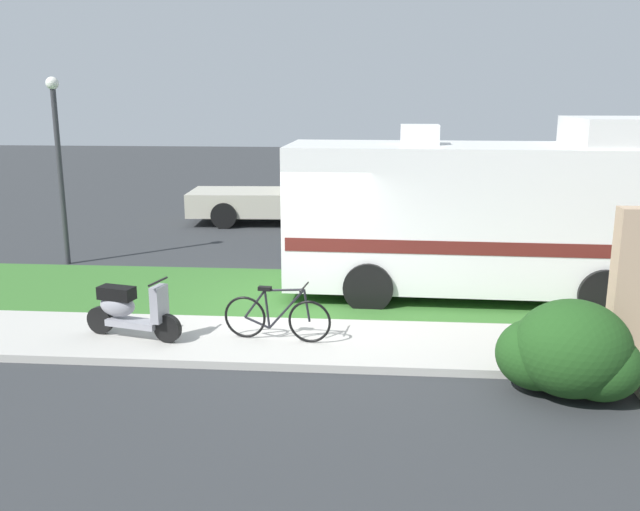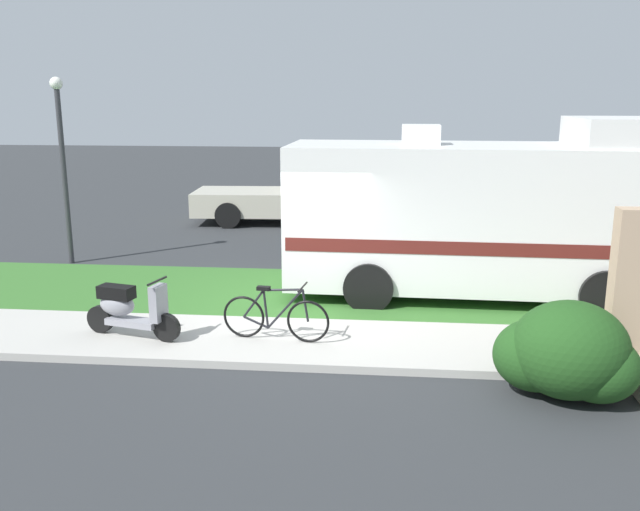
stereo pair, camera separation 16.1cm
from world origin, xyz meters
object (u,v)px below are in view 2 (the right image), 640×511
at_px(pickup_truck_far, 306,190).
at_px(bicycle, 276,316).
at_px(pickup_truck_near, 566,215).
at_px(street_lamp_post, 62,153).
at_px(motorhome_rv, 480,214).
at_px(scooter, 128,308).

bearing_deg(pickup_truck_far, bicycle, -85.96).
height_order(pickup_truck_near, street_lamp_post, street_lamp_post).
distance_m(pickup_truck_near, pickup_truck_far, 7.65).
xyz_separation_m(motorhome_rv, scooter, (-5.72, -3.04, -1.05)).
relative_size(motorhome_rv, pickup_truck_far, 1.26).
height_order(scooter, street_lamp_post, street_lamp_post).
relative_size(bicycle, pickup_truck_far, 0.30).
distance_m(motorhome_rv, scooter, 6.56).
bearing_deg(pickup_truck_near, bicycle, -131.10).
bearing_deg(scooter, bicycle, 1.75).
height_order(bicycle, street_lamp_post, street_lamp_post).
bearing_deg(street_lamp_post, scooter, -56.29).
bearing_deg(pickup_truck_near, scooter, -140.03).
relative_size(scooter, street_lamp_post, 0.39).
height_order(motorhome_rv, bicycle, motorhome_rv).
bearing_deg(motorhome_rv, scooter, -151.99).
distance_m(motorhome_rv, street_lamp_post, 9.25).
relative_size(scooter, bicycle, 0.97).
height_order(motorhome_rv, pickup_truck_near, motorhome_rv).
height_order(scooter, pickup_truck_near, pickup_truck_near).
bearing_deg(bicycle, pickup_truck_far, 94.04).
bearing_deg(scooter, pickup_truck_near, 39.97).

